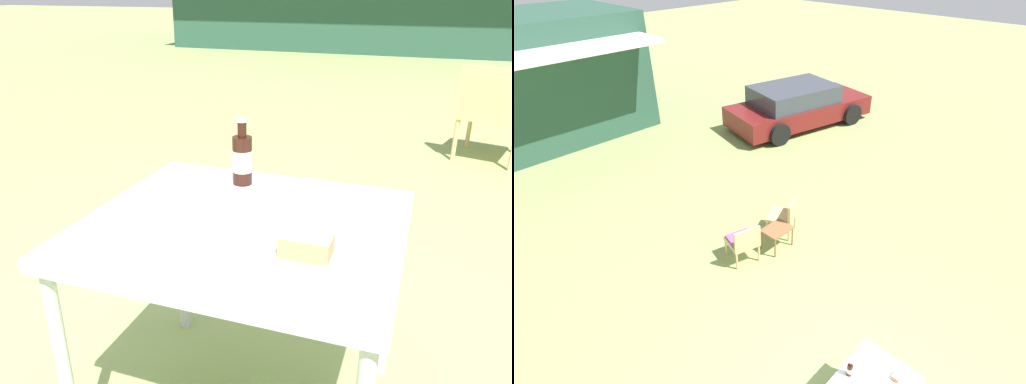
# 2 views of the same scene
# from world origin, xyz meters

# --- Properties ---
(parked_car) EXTENTS (4.67, 2.74, 1.25)m
(parked_car) POSITION_xyz_m (6.37, 6.46, 0.61)
(parked_car) COLOR maroon
(parked_car) RESTS_ON ground_plane
(wicker_chair_cushioned) EXTENTS (0.61, 0.62, 0.77)m
(wicker_chair_cushioned) POSITION_xyz_m (0.94, 3.13, 0.44)
(wicker_chair_cushioned) COLOR tan
(wicker_chair_cushioned) RESTS_ON ground_plane
(wicker_chair_plain) EXTENTS (0.65, 0.65, 0.77)m
(wicker_chair_plain) POSITION_xyz_m (2.03, 3.11, 0.44)
(wicker_chair_plain) COLOR tan
(wicker_chair_plain) RESTS_ON ground_plane
(garden_side_table) EXTENTS (0.52, 0.40, 0.43)m
(garden_side_table) POSITION_xyz_m (1.60, 2.93, 0.37)
(garden_side_table) COLOR brown
(garden_side_table) RESTS_ON ground_plane
(cake_on_plate) EXTENTS (0.25, 0.25, 0.07)m
(cake_on_plate) POSITION_xyz_m (0.20, -0.15, 0.74)
(cake_on_plate) COLOR white
(cake_on_plate) RESTS_ON patio_table
(cola_bottle_near) EXTENTS (0.07, 0.07, 0.22)m
(cola_bottle_near) POSITION_xyz_m (-0.11, 0.27, 0.80)
(cola_bottle_near) COLOR black
(cola_bottle_near) RESTS_ON patio_table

